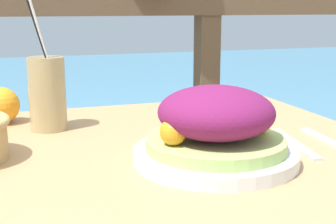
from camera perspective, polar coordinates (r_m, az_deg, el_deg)
patio_table at (r=0.83m, az=-4.33°, el=-12.66°), size 0.91×0.72×0.74m
railing_fence at (r=1.50m, az=-11.49°, el=3.67°), size 2.80×0.08×1.03m
sea_backdrop at (r=4.05m, az=-15.69°, el=1.07°), size 12.00×4.00×0.36m
salad_plate at (r=0.72m, az=5.85°, el=-2.17°), size 0.25×0.25×0.12m
drink_glass at (r=0.93m, az=-14.49°, el=2.23°), size 0.07×0.07×0.25m
fork at (r=0.84m, az=15.11°, el=-3.71°), size 0.05×0.18×0.00m
knife at (r=0.87m, az=19.16°, el=-3.50°), size 0.03×0.18×0.00m
orange_near_basket at (r=1.01m, az=-19.68°, el=0.76°), size 0.07×0.07×0.07m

